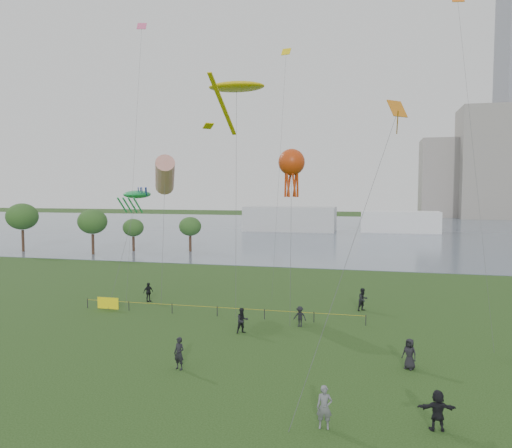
% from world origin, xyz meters
% --- Properties ---
extents(ground_plane, '(400.00, 400.00, 0.00)m').
position_xyz_m(ground_plane, '(0.00, 0.00, 0.00)').
color(ground_plane, '#193410').
extents(lake, '(400.00, 120.00, 0.08)m').
position_xyz_m(lake, '(0.00, 100.00, 0.02)').
color(lake, slate).
rests_on(lake, ground_plane).
extents(building_mid, '(20.00, 20.00, 38.00)m').
position_xyz_m(building_mid, '(46.00, 162.00, 19.00)').
color(building_mid, gray).
rests_on(building_mid, ground_plane).
extents(building_low, '(16.00, 18.00, 28.00)m').
position_xyz_m(building_low, '(32.00, 168.00, 14.00)').
color(building_low, gray).
rests_on(building_low, ground_plane).
extents(pavilion_left, '(22.00, 8.00, 6.00)m').
position_xyz_m(pavilion_left, '(-12.00, 95.00, 3.00)').
color(pavilion_left, silver).
rests_on(pavilion_left, ground_plane).
extents(pavilion_right, '(18.00, 7.00, 5.00)m').
position_xyz_m(pavilion_right, '(14.00, 98.00, 2.50)').
color(pavilion_right, white).
rests_on(pavilion_right, ground_plane).
extents(trees, '(31.34, 11.20, 8.02)m').
position_xyz_m(trees, '(-38.01, 47.60, 5.15)').
color(trees, '#372419').
rests_on(trees, ground_plane).
extents(fence, '(24.07, 0.07, 1.05)m').
position_xyz_m(fence, '(-10.37, 13.94, 0.55)').
color(fence, black).
rests_on(fence, ground_plane).
extents(kite_flyer, '(0.73, 0.51, 1.91)m').
position_xyz_m(kite_flyer, '(6.30, -3.29, 0.96)').
color(kite_flyer, slate).
rests_on(kite_flyer, ground_plane).
extents(spectator_a, '(1.14, 1.10, 1.86)m').
position_xyz_m(spectator_a, '(-0.98, 9.80, 0.93)').
color(spectator_a, black).
rests_on(spectator_a, ground_plane).
extents(spectator_b, '(1.13, 0.81, 1.58)m').
position_xyz_m(spectator_b, '(2.86, 12.45, 0.79)').
color(spectator_b, black).
rests_on(spectator_b, ground_plane).
extents(spectator_c, '(0.90, 1.13, 1.80)m').
position_xyz_m(spectator_c, '(-12.12, 17.46, 0.90)').
color(spectator_c, black).
rests_on(spectator_c, ground_plane).
extents(spectator_d, '(1.05, 0.95, 1.80)m').
position_xyz_m(spectator_d, '(10.42, 5.15, 0.90)').
color(spectator_d, black).
rests_on(spectator_d, ground_plane).
extents(spectator_e, '(1.73, 0.78, 1.80)m').
position_xyz_m(spectator_e, '(11.13, -2.30, 0.90)').
color(spectator_e, black).
rests_on(spectator_e, ground_plane).
extents(spectator_f, '(0.80, 0.65, 1.90)m').
position_xyz_m(spectator_f, '(-2.67, 1.91, 0.95)').
color(spectator_f, black).
rests_on(spectator_f, ground_plane).
extents(spectator_g, '(1.21, 1.19, 1.97)m').
position_xyz_m(spectator_g, '(7.41, 18.65, 0.98)').
color(spectator_g, black).
rests_on(spectator_g, ground_plane).
extents(kite_stingray, '(5.25, 10.12, 20.25)m').
position_xyz_m(kite_stingray, '(-4.27, 19.96, 19.77)').
color(kite_stingray, '#3F3F42').
extents(kite_windsock, '(4.28, 6.90, 13.75)m').
position_xyz_m(kite_windsock, '(-11.74, 20.69, 11.81)').
color(kite_windsock, '#3F3F42').
extents(kite_creature, '(2.20, 8.30, 10.34)m').
position_xyz_m(kite_creature, '(-14.39, 20.04, 9.91)').
color(kite_creature, '#3F3F42').
extents(kite_octopus, '(2.21, 5.10, 13.83)m').
position_xyz_m(kite_octopus, '(1.48, 16.49, 12.65)').
color(kite_octopus, '#3F3F42').
extents(kite_delta, '(5.51, 14.72, 16.41)m').
position_xyz_m(kite_delta, '(9.35, 9.11, 14.82)').
color(kite_delta, '#3F3F42').
extents(small_kites, '(29.42, 10.38, 3.12)m').
position_xyz_m(small_kites, '(-0.36, 21.03, 25.12)').
color(small_kites, '#E5598C').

